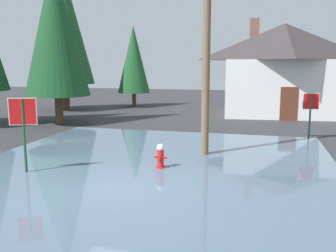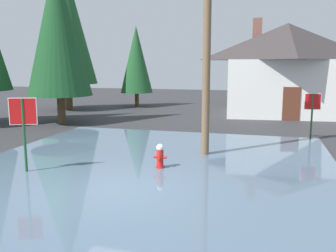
{
  "view_description": "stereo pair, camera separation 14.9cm",
  "coord_description": "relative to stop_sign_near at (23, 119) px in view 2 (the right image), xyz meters",
  "views": [
    {
      "loc": [
        3.66,
        -8.56,
        3.27
      ],
      "look_at": [
        0.73,
        3.01,
        1.27
      ],
      "focal_mm": 38.96,
      "sensor_mm": 36.0,
      "label": 1
    },
    {
      "loc": [
        3.8,
        -8.52,
        3.27
      ],
      "look_at": [
        0.73,
        3.01,
        1.27
      ],
      "focal_mm": 38.96,
      "sensor_mm": 36.0,
      "label": 2
    }
  ],
  "objects": [
    {
      "name": "pine_tree_far_center",
      "position": [
        -4.1,
        8.84,
        3.53
      ],
      "size": [
        3.53,
        3.53,
        8.83
      ],
      "color": "#4C3823",
      "rests_on": "ground"
    },
    {
      "name": "pine_tree_tall_left",
      "position": [
        -2.85,
        17.9,
        2.03
      ],
      "size": [
        2.51,
        2.51,
        6.28
      ],
      "color": "#4C3823",
      "rests_on": "ground"
    },
    {
      "name": "stop_sign_near",
      "position": [
        0.0,
        0.0,
        0.0
      ],
      "size": [
        0.77,
        0.32,
        2.31
      ],
      "color": "#1E4C28",
      "rests_on": "ground"
    },
    {
      "name": "utility_pole",
      "position": [
        4.92,
        3.59,
        2.66
      ],
      "size": [
        1.6,
        0.28,
        8.29
      ],
      "color": "brown",
      "rests_on": "ground"
    },
    {
      "name": "ground_plane",
      "position": [
        3.15,
        -0.76,
        -1.71
      ],
      "size": [
        80.0,
        80.0,
        0.1
      ],
      "primitive_type": "cube",
      "color": "#2D2D30"
    },
    {
      "name": "fire_hydrant",
      "position": [
        3.83,
        1.46,
        -1.26
      ],
      "size": [
        0.41,
        0.35,
        0.82
      ],
      "color": "red",
      "rests_on": "ground"
    },
    {
      "name": "lane_stop_bar",
      "position": [
        3.99,
        -2.01,
        -1.66
      ],
      "size": [
        3.65,
        0.33,
        0.01
      ],
      "primitive_type": "cube",
      "rotation": [
        0.0,
        0.0,
        0.01
      ],
      "color": "silver",
      "rests_on": "ground"
    },
    {
      "name": "flood_puddle",
      "position": [
        3.46,
        1.67,
        -1.64
      ],
      "size": [
        11.8,
        12.22,
        0.05
      ],
      "primitive_type": "cube",
      "color": "#4C6075",
      "rests_on": "ground"
    },
    {
      "name": "stop_sign_far",
      "position": [
        8.99,
        7.7,
        -0.21
      ],
      "size": [
        0.7,
        0.15,
        2.05
      ],
      "color": "#1E4C28",
      "rests_on": "ground"
    },
    {
      "name": "pine_tree_mid_left",
      "position": [
        -7.09,
        14.84,
        4.62
      ],
      "size": [
        4.27,
        4.27,
        10.68
      ],
      "color": "#4C3823",
      "rests_on": "ground"
    },
    {
      "name": "house",
      "position": [
        8.2,
        16.17,
        1.43
      ],
      "size": [
        8.63,
        6.94,
        6.41
      ],
      "color": "silver",
      "rests_on": "ground"
    }
  ]
}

